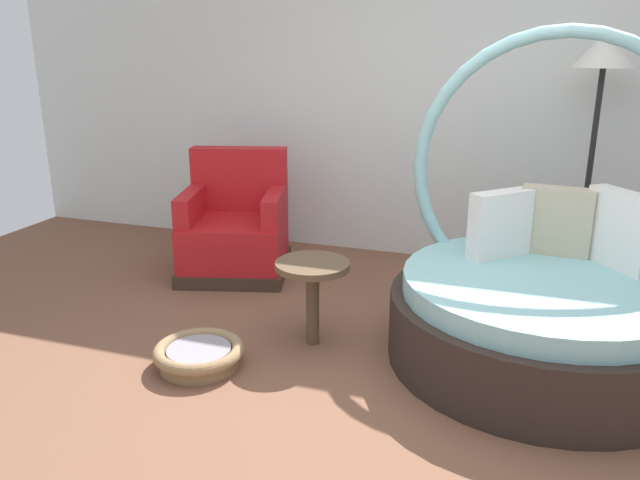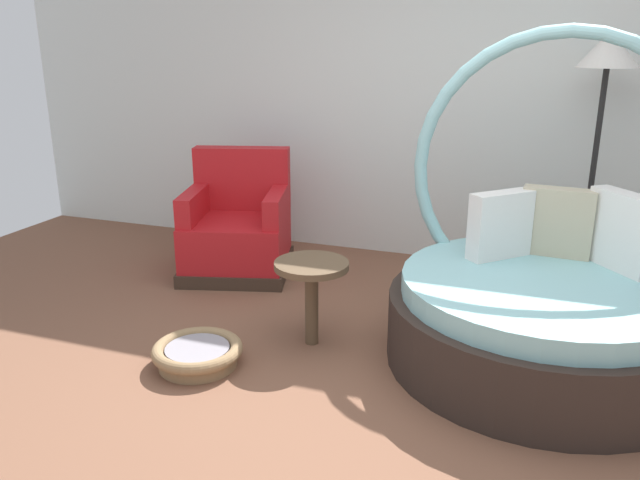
{
  "view_description": "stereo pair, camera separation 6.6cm",
  "coord_description": "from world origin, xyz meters",
  "px_view_note": "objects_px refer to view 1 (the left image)",
  "views": [
    {
      "loc": [
        0.64,
        -2.74,
        1.76
      ],
      "look_at": [
        -0.58,
        0.84,
        0.55
      ],
      "focal_mm": 35.36,
      "sensor_mm": 36.0,
      "label": 1
    },
    {
      "loc": [
        0.71,
        -2.72,
        1.76
      ],
      "look_at": [
        -0.58,
        0.84,
        0.55
      ],
      "focal_mm": 35.36,
      "sensor_mm": 36.0,
      "label": 2
    }
  ],
  "objects_px": {
    "red_armchair": "(236,231)",
    "pet_basket": "(199,354)",
    "round_daybed": "(544,296)",
    "side_table": "(313,277)",
    "floor_lamp": "(602,75)"
  },
  "relations": [
    {
      "from": "round_daybed",
      "to": "pet_basket",
      "type": "bearing_deg",
      "value": -157.08
    },
    {
      "from": "red_armchair",
      "to": "side_table",
      "type": "xyz_separation_m",
      "value": [
        0.99,
        -1.0,
        0.1
      ]
    },
    {
      "from": "red_armchair",
      "to": "floor_lamp",
      "type": "height_order",
      "value": "floor_lamp"
    },
    {
      "from": "round_daybed",
      "to": "side_table",
      "type": "distance_m",
      "value": 1.33
    },
    {
      "from": "red_armchair",
      "to": "side_table",
      "type": "relative_size",
      "value": 1.89
    },
    {
      "from": "red_armchair",
      "to": "side_table",
      "type": "distance_m",
      "value": 1.41
    },
    {
      "from": "round_daybed",
      "to": "pet_basket",
      "type": "height_order",
      "value": "round_daybed"
    },
    {
      "from": "side_table",
      "to": "floor_lamp",
      "type": "height_order",
      "value": "floor_lamp"
    },
    {
      "from": "red_armchair",
      "to": "pet_basket",
      "type": "bearing_deg",
      "value": -71.85
    },
    {
      "from": "red_armchair",
      "to": "round_daybed",
      "type": "bearing_deg",
      "value": -17.27
    },
    {
      "from": "round_daybed",
      "to": "floor_lamp",
      "type": "xyz_separation_m",
      "value": [
        0.25,
        1.2,
        1.17
      ]
    },
    {
      "from": "side_table",
      "to": "red_armchair",
      "type": "bearing_deg",
      "value": 134.88
    },
    {
      "from": "red_armchair",
      "to": "side_table",
      "type": "bearing_deg",
      "value": -45.12
    },
    {
      "from": "floor_lamp",
      "to": "pet_basket",
      "type": "bearing_deg",
      "value": -136.27
    },
    {
      "from": "side_table",
      "to": "floor_lamp",
      "type": "relative_size",
      "value": 0.29
    }
  ]
}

